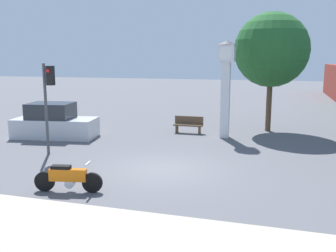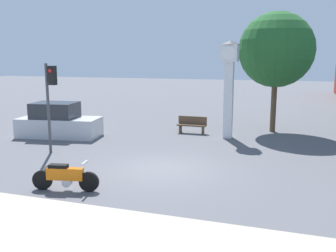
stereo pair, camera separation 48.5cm
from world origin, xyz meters
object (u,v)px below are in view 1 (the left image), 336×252
clock_tower (226,75)px  street_tree (271,50)px  traffic_light (48,92)px  bench (188,124)px  parked_car (54,123)px  motorcycle (68,178)px

clock_tower → street_tree: (2.12, 2.49, 1.28)m
traffic_light → bench: (4.57, 6.20, -2.18)m
clock_tower → parked_car: 9.20m
motorcycle → parked_car: 8.62m
traffic_light → clock_tower: bearing=40.1°
bench → street_tree: bearing=24.3°
clock_tower → traffic_light: clock_tower is taller
clock_tower → parked_car: bearing=-163.7°
traffic_light → bench: traffic_light is taller
street_tree → clock_tower: bearing=-130.4°
clock_tower → parked_car: clock_tower is taller
bench → parked_car: size_ratio=0.36×
motorcycle → traffic_light: size_ratio=0.55×
clock_tower → parked_car: (-8.50, -2.49, -2.48)m
bench → clock_tower: bearing=-16.1°
motorcycle → street_tree: size_ratio=0.32×
parked_car → motorcycle: bearing=-63.2°
clock_tower → bench: size_ratio=3.09×
clock_tower → street_tree: street_tree is taller
street_tree → traffic_light: bearing=-137.3°
motorcycle → street_tree: bearing=53.4°
motorcycle → bench: size_ratio=1.32×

